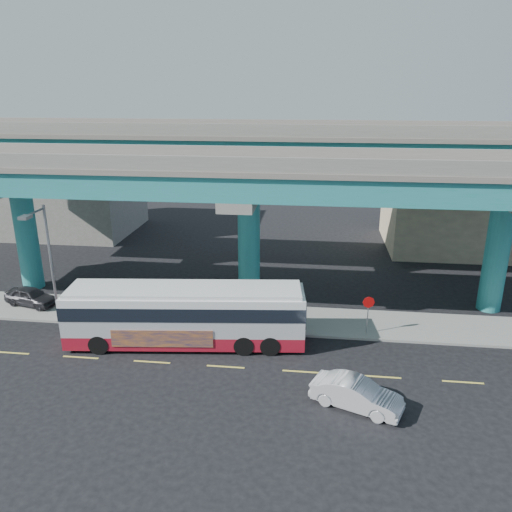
# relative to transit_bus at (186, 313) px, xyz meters

# --- Properties ---
(ground) EXTENTS (120.00, 120.00, 0.00)m
(ground) POSITION_rel_transit_bus_xyz_m (2.65, -1.99, -1.88)
(ground) COLOR black
(ground) RESTS_ON ground
(sidewalk) EXTENTS (70.00, 4.00, 0.15)m
(sidewalk) POSITION_rel_transit_bus_xyz_m (2.65, 3.51, -1.80)
(sidewalk) COLOR gray
(sidewalk) RESTS_ON ground
(lane_markings) EXTENTS (58.00, 0.12, 0.01)m
(lane_markings) POSITION_rel_transit_bus_xyz_m (2.65, -2.29, -1.87)
(lane_markings) COLOR #D8C64C
(lane_markings) RESTS_ON ground
(viaduct) EXTENTS (52.00, 12.40, 11.70)m
(viaduct) POSITION_rel_transit_bus_xyz_m (2.65, 7.12, 7.26)
(viaduct) COLOR #1F776E
(viaduct) RESTS_ON ground
(building_beige) EXTENTS (14.00, 10.23, 7.00)m
(building_beige) POSITION_rel_transit_bus_xyz_m (20.65, 20.99, 1.63)
(building_beige) COLOR #C2AC8B
(building_beige) RESTS_ON ground
(building_concrete) EXTENTS (12.00, 10.00, 9.00)m
(building_concrete) POSITION_rel_transit_bus_xyz_m (-17.35, 22.01, 2.62)
(building_concrete) COLOR gray
(building_concrete) RESTS_ON ground
(transit_bus) EXTENTS (13.57, 4.26, 3.43)m
(transit_bus) POSITION_rel_transit_bus_xyz_m (0.00, 0.00, 0.00)
(transit_bus) COLOR maroon
(transit_bus) RESTS_ON ground
(sedan) EXTENTS (4.35, 5.16, 1.37)m
(sedan) POSITION_rel_transit_bus_xyz_m (9.19, -4.99, -1.20)
(sedan) COLOR #B4B5BA
(sedan) RESTS_ON ground
(parked_car) EXTENTS (3.10, 4.26, 1.23)m
(parked_car) POSITION_rel_transit_bus_xyz_m (-11.55, 3.61, -1.12)
(parked_car) COLOR #29292D
(parked_car) RESTS_ON sidewalk
(street_lamp) EXTENTS (0.50, 2.39, 7.25)m
(street_lamp) POSITION_rel_transit_bus_xyz_m (-8.83, 1.47, 3.01)
(street_lamp) COLOR gray
(street_lamp) RESTS_ON sidewalk
(stop_sign) EXTENTS (0.70, 0.13, 2.33)m
(stop_sign) POSITION_rel_transit_bus_xyz_m (10.29, 2.19, -0.07)
(stop_sign) COLOR gray
(stop_sign) RESTS_ON sidewalk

